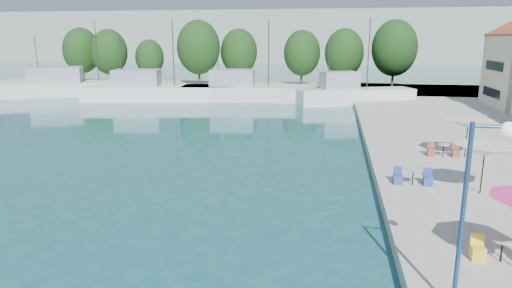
% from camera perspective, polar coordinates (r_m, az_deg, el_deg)
% --- Properties ---
extents(quay_far, '(90.00, 16.00, 0.60)m').
position_cam_1_polar(quay_far, '(67.75, -0.25, 6.94)').
color(quay_far, '#9F9990').
rests_on(quay_far, ground).
extents(hill_west, '(180.00, 40.00, 16.00)m').
position_cam_1_polar(hill_west, '(162.87, -2.24, 13.23)').
color(hill_west, gray).
rests_on(hill_west, ground).
extents(hill_east, '(140.00, 40.00, 12.00)m').
position_cam_1_polar(hill_east, '(182.98, 21.68, 11.70)').
color(hill_east, gray).
rests_on(hill_east, ground).
extents(trawler_01, '(22.07, 13.81, 10.20)m').
position_cam_1_polar(trawler_01, '(66.93, -21.32, 6.64)').
color(trawler_01, silver).
rests_on(trawler_01, ground).
extents(trawler_02, '(18.92, 8.41, 10.20)m').
position_cam_1_polar(trawler_02, '(58.30, -12.38, 6.40)').
color(trawler_02, white).
rests_on(trawler_02, ground).
extents(trawler_03, '(18.12, 6.36, 10.20)m').
position_cam_1_polar(trawler_03, '(56.78, -0.72, 6.53)').
color(trawler_03, silver).
rests_on(trawler_03, ground).
extents(trawler_04, '(13.93, 7.91, 10.20)m').
position_cam_1_polar(trawler_04, '(54.69, 11.97, 6.00)').
color(trawler_04, silver).
rests_on(trawler_04, ground).
extents(tree_01, '(5.85, 5.85, 8.66)m').
position_cam_1_polar(tree_01, '(80.62, -20.99, 10.85)').
color(tree_01, '#3F2B19').
rests_on(tree_01, quay_far).
extents(tree_02, '(5.66, 5.66, 8.38)m').
position_cam_1_polar(tree_02, '(76.60, -17.89, 10.89)').
color(tree_02, '#3F2B19').
rests_on(tree_02, quay_far).
extents(tree_03, '(4.59, 4.59, 6.79)m').
position_cam_1_polar(tree_03, '(77.09, -13.15, 10.49)').
color(tree_03, '#3F2B19').
rests_on(tree_03, quay_far).
extents(tree_04, '(6.55, 6.55, 9.69)m').
position_cam_1_polar(tree_04, '(71.31, -7.20, 11.90)').
color(tree_04, '#3F2B19').
rests_on(tree_04, quay_far).
extents(tree_05, '(5.71, 5.71, 8.45)m').
position_cam_1_polar(tree_05, '(72.40, -2.14, 11.43)').
color(tree_05, '#3F2B19').
rests_on(tree_05, quay_far).
extents(tree_06, '(5.57, 5.57, 8.24)m').
position_cam_1_polar(tree_06, '(71.24, 5.76, 11.26)').
color(tree_06, '#3F2B19').
rests_on(tree_06, quay_far).
extents(tree_07, '(5.68, 5.68, 8.40)m').
position_cam_1_polar(tree_07, '(69.33, 10.96, 11.12)').
color(tree_07, '#3F2B19').
rests_on(tree_07, quay_far).
extents(tree_08, '(6.51, 6.51, 9.64)m').
position_cam_1_polar(tree_08, '(70.32, 16.92, 11.41)').
color(tree_08, '#3F2B19').
rests_on(tree_08, quay_far).
extents(umbrella_white, '(2.71, 2.71, 2.28)m').
position_cam_1_polar(umbrella_white, '(22.92, 26.69, -0.72)').
color(umbrella_white, black).
rests_on(umbrella_white, quay_right).
extents(umbrella_cream, '(2.90, 2.90, 2.29)m').
position_cam_1_polar(umbrella_cream, '(29.63, 24.98, 2.33)').
color(umbrella_cream, black).
rests_on(umbrella_cream, quay_right).
extents(cafe_table_01, '(1.82, 0.70, 0.76)m').
position_cam_1_polar(cafe_table_01, '(16.78, 28.32, -11.94)').
color(cafe_table_01, black).
rests_on(cafe_table_01, quay_right).
extents(cafe_table_02, '(1.82, 0.70, 0.76)m').
position_cam_1_polar(cafe_table_02, '(23.43, 19.00, -4.16)').
color(cafe_table_02, black).
rests_on(cafe_table_02, quay_right).
extents(cafe_table_03, '(1.82, 0.70, 0.76)m').
position_cam_1_polar(cafe_table_03, '(29.58, 22.37, -0.92)').
color(cafe_table_03, black).
rests_on(cafe_table_03, quay_right).
extents(street_lamp, '(1.04, 0.36, 5.03)m').
position_cam_1_polar(street_lamp, '(12.43, 26.22, -4.45)').
color(street_lamp, navy).
rests_on(street_lamp, quay_right).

